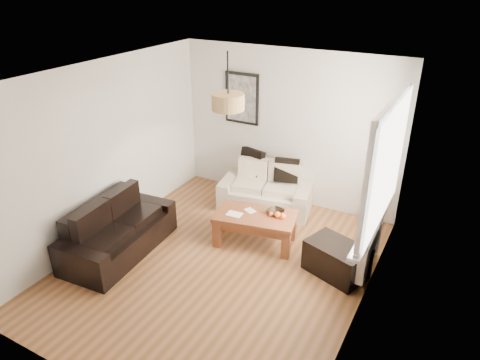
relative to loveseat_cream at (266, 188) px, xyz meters
The scene contains 21 objects.
floor 1.82m from the loveseat_cream, 85.35° to the right, with size 4.50×4.50×0.00m, color brown.
ceiling 2.85m from the loveseat_cream, 85.35° to the right, with size 3.80×4.50×0.00m, color white, non-canonical shape.
wall_back 1.05m from the loveseat_cream, 72.86° to the left, with size 3.80×0.04×2.60m, color silver, non-canonical shape.
wall_front 4.14m from the loveseat_cream, 87.94° to the right, with size 3.80×0.04×2.60m, color silver, non-canonical shape.
wall_left 2.67m from the loveseat_cream, 134.60° to the right, with size 0.04×4.50×2.60m, color silver, non-canonical shape.
wall_right 2.87m from the loveseat_cream, 41.04° to the right, with size 0.04×4.50×2.60m, color silver, non-canonical shape.
window_bay 2.55m from the loveseat_cream, 26.05° to the right, with size 0.14×1.90×1.60m, color white, non-canonical shape.
radiator 2.20m from the loveseat_cream, 26.51° to the right, with size 0.10×0.90×0.52m, color white.
poster 1.57m from the loveseat_cream, 148.03° to the left, with size 0.62×0.04×0.87m, color black, non-canonical shape.
pendant_shade 2.38m from the loveseat_cream, 84.41° to the right, with size 0.40×0.40×0.20m, color tan.
loveseat_cream is the anchor object (origin of this frame).
sofa_leather 2.52m from the loveseat_cream, 120.72° to the right, with size 1.73×0.84×0.75m, color black, non-canonical shape.
coffee_table 1.09m from the loveseat_cream, 72.74° to the right, with size 1.16×0.63×0.48m, color brown, non-canonical shape.
ottoman 1.99m from the loveseat_cream, 36.41° to the right, with size 0.78×0.50×0.44m, color black.
cushion_left 0.53m from the loveseat_cream, 153.94° to the left, with size 0.43×0.13×0.43m, color black.
cushion_right 0.45m from the loveseat_cream, 33.24° to the left, with size 0.40×0.12×0.40m, color black.
fruit_bowl 1.05m from the loveseat_cream, 56.96° to the right, with size 0.24×0.24×0.06m, color black.
orange_a 1.16m from the loveseat_cream, 56.36° to the right, with size 0.09×0.09×0.09m, color orange.
orange_b 1.20m from the loveseat_cream, 53.23° to the right, with size 0.09×0.09×0.09m, color #EE4D14.
orange_c 1.12m from the loveseat_cream, 61.13° to the right, with size 0.06×0.06×0.06m, color #E44913.
papers 1.18m from the loveseat_cream, 87.46° to the right, with size 0.22×0.16×0.01m, color white.
Camera 1 is at (2.62, -4.18, 3.69)m, focal length 32.86 mm.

